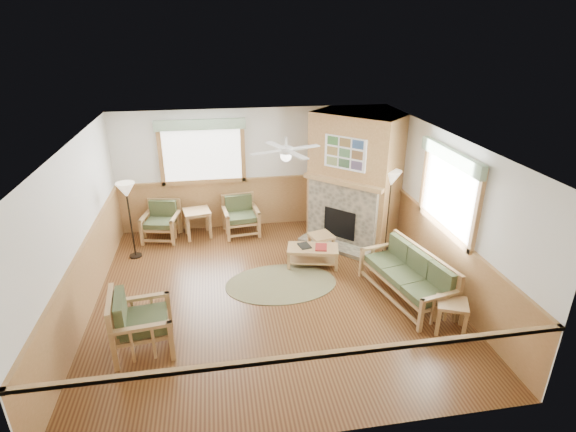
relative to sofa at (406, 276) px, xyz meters
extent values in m
cube|color=#553217|center=(-2.23, 0.49, -0.42)|extent=(6.00, 6.00, 0.01)
cube|color=white|center=(-2.23, 0.49, 2.28)|extent=(6.00, 6.00, 0.01)
cube|color=white|center=(-2.23, 3.49, 0.93)|extent=(6.00, 0.02, 2.70)
cube|color=white|center=(-2.23, -2.51, 0.93)|extent=(6.00, 0.02, 2.70)
cube|color=white|center=(-5.23, 0.49, 0.93)|extent=(0.02, 6.00, 2.70)
cube|color=white|center=(0.77, 0.49, 0.93)|extent=(0.02, 6.00, 2.70)
cylinder|color=brown|center=(-2.03, 0.78, -0.41)|extent=(2.11, 2.11, 0.01)
cube|color=maroon|center=(-1.17, 1.30, 0.00)|extent=(0.29, 0.35, 0.03)
cube|color=black|center=(-1.47, 1.42, 0.00)|extent=(0.25, 0.31, 0.03)
camera|label=1|loc=(-3.05, -6.14, 3.94)|focal=28.00mm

